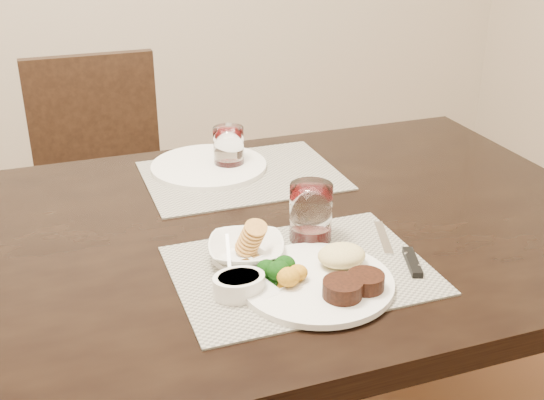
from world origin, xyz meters
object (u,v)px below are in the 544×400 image
object	(u,v)px
dinner_plate	(324,277)
wine_glass_near	(311,215)
steak_knife	(405,256)
cracker_bowl	(246,249)
far_plate	(209,166)
chair_far	(103,181)

from	to	relation	value
dinner_plate	wine_glass_near	distance (m)	0.18
steak_knife	cracker_bowl	size ratio (longest dim) A/B	1.28
steak_knife	far_plate	size ratio (longest dim) A/B	0.80
chair_far	cracker_bowl	distance (m)	1.11
dinner_plate	wine_glass_near	size ratio (longest dim) A/B	2.34
chair_far	wine_glass_near	distance (m)	1.12
wine_glass_near	steak_knife	bearing A→B (deg)	-43.92
chair_far	dinner_plate	bearing A→B (deg)	-77.83
steak_knife	wine_glass_near	distance (m)	0.20
cracker_bowl	dinner_plate	bearing A→B (deg)	-53.70
dinner_plate	wine_glass_near	xyz separation A→B (m)	(0.04, 0.17, 0.04)
far_plate	chair_far	bearing A→B (deg)	108.88
dinner_plate	steak_knife	world-z (taller)	dinner_plate
dinner_plate	steak_knife	bearing A→B (deg)	12.17
dinner_plate	cracker_bowl	size ratio (longest dim) A/B	1.52
steak_knife	cracker_bowl	xyz separation A→B (m)	(-0.28, 0.10, 0.01)
chair_far	steak_knife	xyz separation A→B (m)	(0.44, -1.16, 0.26)
wine_glass_near	far_plate	size ratio (longest dim) A/B	0.41
steak_knife	cracker_bowl	bearing A→B (deg)	179.04
chair_far	dinner_plate	xyz separation A→B (m)	(0.26, -1.20, 0.27)
wine_glass_near	dinner_plate	bearing A→B (deg)	-104.61
chair_far	cracker_bowl	world-z (taller)	chair_far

